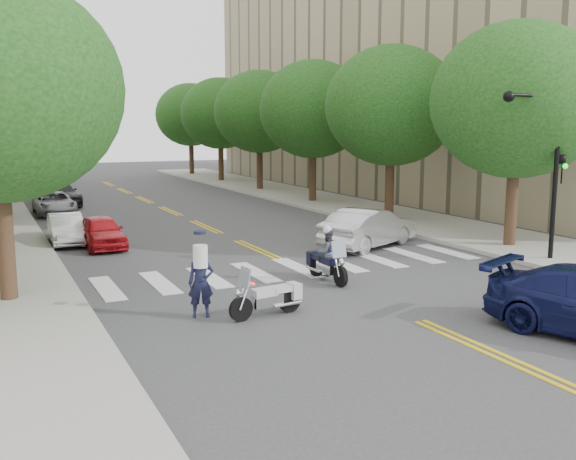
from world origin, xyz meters
TOP-DOWN VIEW (x-y plane):
  - ground at (0.00, 0.00)m, footprint 140.00×140.00m
  - sidewalk_right at (9.50, 22.00)m, footprint 5.00×60.00m
  - building_right at (26.00, 26.00)m, footprint 26.00×44.00m
  - tree_r_0 at (8.80, 6.00)m, footprint 6.40×6.40m
  - tree_r_1 at (8.80, 14.00)m, footprint 6.40×6.40m
  - tree_r_2 at (8.80, 22.00)m, footprint 6.40×6.40m
  - tree_r_3 at (8.80, 30.00)m, footprint 6.40×6.40m
  - tree_r_4 at (8.80, 38.00)m, footprint 6.40×6.40m
  - tree_r_5 at (8.80, 46.00)m, footprint 6.40×6.40m
  - traffic_signal_pole at (7.72, 3.50)m, footprint 2.82×0.42m
  - motorcycle_police at (-0.03, 4.55)m, footprint 0.71×2.10m
  - motorcycle_parked at (-2.99, 2.02)m, footprint 2.02×0.66m
  - officer_standing at (-4.60, 2.67)m, footprint 0.72×0.58m
  - convertible at (4.04, 8.50)m, footprint 4.90×3.41m
  - parked_car_a at (-5.20, 13.00)m, footprint 1.54×3.65m
  - parked_car_b at (-6.30, 14.50)m, footprint 1.35×3.58m
  - parked_car_c at (-5.79, 23.50)m, footprint 1.97×4.26m
  - parked_car_d at (-5.20, 27.16)m, footprint 2.39×5.03m
  - parked_car_e at (-5.20, 32.93)m, footprint 1.49×3.68m

SIDE VIEW (x-z plane):
  - ground at x=0.00m, z-range 0.00..0.00m
  - sidewalk_right at x=9.50m, z-range 0.00..0.15m
  - motorcycle_parked at x=-2.99m, z-range -0.20..1.11m
  - parked_car_b at x=-6.30m, z-range 0.00..1.17m
  - parked_car_c at x=-5.79m, z-range 0.00..1.18m
  - parked_car_a at x=-5.20m, z-range 0.00..1.23m
  - parked_car_e at x=-5.20m, z-range 0.00..1.25m
  - parked_car_d at x=-5.20m, z-range 0.00..1.42m
  - motorcycle_police at x=-0.03m, z-range -0.09..1.61m
  - convertible at x=4.04m, z-range 0.00..1.53m
  - officer_standing at x=-4.60m, z-range 0.00..1.73m
  - traffic_signal_pole at x=7.72m, z-range 0.72..6.72m
  - tree_r_0 at x=8.80m, z-range 1.33..9.78m
  - tree_r_1 at x=8.80m, z-range 1.33..9.78m
  - tree_r_2 at x=8.80m, z-range 1.33..9.78m
  - tree_r_3 at x=8.80m, z-range 1.33..9.78m
  - tree_r_4 at x=8.80m, z-range 1.33..9.78m
  - tree_r_5 at x=8.80m, z-range 1.33..9.78m
  - building_right at x=26.00m, z-range 0.00..22.00m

